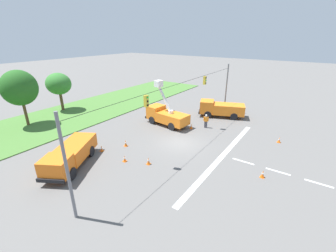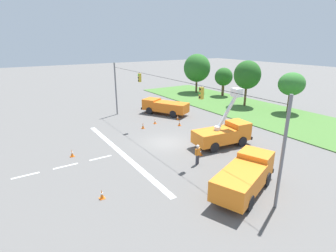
{
  "view_description": "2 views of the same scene",
  "coord_description": "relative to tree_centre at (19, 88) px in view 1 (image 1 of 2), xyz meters",
  "views": [
    {
      "loc": [
        -19.0,
        -11.26,
        10.93
      ],
      "look_at": [
        -1.54,
        0.56,
        2.4
      ],
      "focal_mm": 24.0,
      "sensor_mm": 36.0,
      "label": 1
    },
    {
      "loc": [
        21.27,
        -13.33,
        9.99
      ],
      "look_at": [
        -0.96,
        0.89,
        1.37
      ],
      "focal_mm": 28.0,
      "sensor_mm": 36.0,
      "label": 2
    }
  ],
  "objects": [
    {
      "name": "ground_plane",
      "position": [
        6.66,
        -19.15,
        -4.94
      ],
      "size": [
        200.0,
        200.0,
        0.0
      ],
      "primitive_type": "plane",
      "color": "#605E5B"
    },
    {
      "name": "grass_verge",
      "position": [
        6.66,
        -1.15,
        -4.89
      ],
      "size": [
        56.0,
        12.0,
        0.1
      ],
      "primitive_type": "cube",
      "color": "#477533",
      "rests_on": "ground"
    },
    {
      "name": "lane_markings",
      "position": [
        6.66,
        -25.52,
        -4.94
      ],
      "size": [
        17.6,
        15.25,
        0.01
      ],
      "color": "silver",
      "rests_on": "ground"
    },
    {
      "name": "signal_gantry",
      "position": [
        6.65,
        -19.15,
        -0.69
      ],
      "size": [
        26.2,
        0.33,
        7.2
      ],
      "color": "slate",
      "rests_on": "ground"
    },
    {
      "name": "tree_centre",
      "position": [
        0.0,
        0.0,
        0.0
      ],
      "size": [
        4.24,
        3.95,
        7.14
      ],
      "color": "brown",
      "rests_on": "ground"
    },
    {
      "name": "tree_east",
      "position": [
        6.27,
        2.09,
        -0.78
      ],
      "size": [
        3.53,
        3.87,
        5.8
      ],
      "color": "brown",
      "rests_on": "ground"
    },
    {
      "name": "utility_truck_bucket_lift",
      "position": [
        10.38,
        -14.7,
        -3.62
      ],
      "size": [
        2.86,
        6.13,
        5.65
      ],
      "color": "orange",
      "rests_on": "ground"
    },
    {
      "name": "utility_truck_support_near",
      "position": [
        17.35,
        -19.45,
        -3.72
      ],
      "size": [
        4.41,
        6.7,
        2.27
      ],
      "color": "orange",
      "rests_on": "ground"
    },
    {
      "name": "utility_truck_support_far",
      "position": [
        -2.73,
        -13.43,
        -3.8
      ],
      "size": [
        6.93,
        5.19,
        2.01
      ],
      "color": "orange",
      "rests_on": "ground"
    },
    {
      "name": "road_worker",
      "position": [
        12.3,
        -19.52,
        -3.94
      ],
      "size": [
        0.34,
        0.63,
        1.77
      ],
      "color": "#383842",
      "rests_on": "ground"
    },
    {
      "name": "traffic_cone_foreground_left",
      "position": [
        12.9,
        -28.06,
        -4.63
      ],
      "size": [
        0.36,
        0.36,
        0.65
      ],
      "color": "orange",
      "rests_on": "ground"
    },
    {
      "name": "traffic_cone_foreground_right",
      "position": [
        0.63,
        -13.49,
        -4.65
      ],
      "size": [
        0.36,
        0.36,
        0.62
      ],
      "color": "orange",
      "rests_on": "ground"
    },
    {
      "name": "traffic_cone_mid_left",
      "position": [
        11.02,
        -18.14,
        -4.62
      ],
      "size": [
        0.36,
        0.36,
        0.66
      ],
      "color": "orange",
      "rests_on": "ground"
    },
    {
      "name": "traffic_cone_mid_right",
      "position": [
        0.47,
        -16.86,
        -4.64
      ],
      "size": [
        0.36,
        0.36,
        0.63
      ],
      "color": "orange",
      "rests_on": "ground"
    },
    {
      "name": "traffic_cone_near_bucket",
      "position": [
        2.81,
        -14.72,
        -4.6
      ],
      "size": [
        0.36,
        0.36,
        0.7
      ],
      "color": "orange",
      "rests_on": "ground"
    },
    {
      "name": "traffic_cone_lane_edge_a",
      "position": [
        1.33,
        -19.01,
        -4.59
      ],
      "size": [
        0.36,
        0.36,
        0.71
      ],
      "color": "orange",
      "rests_on": "ground"
    },
    {
      "name": "traffic_cone_lane_edge_b",
      "position": [
        5.01,
        -28.1,
        -4.61
      ],
      "size": [
        0.36,
        0.36,
        0.68
      ],
      "color": "orange",
      "rests_on": "ground"
    }
  ]
}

